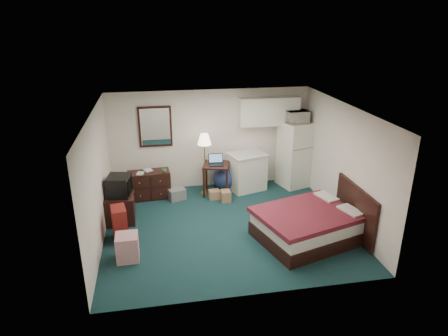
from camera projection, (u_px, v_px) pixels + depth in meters
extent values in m
cube|color=#153034|center=(227.00, 226.00, 8.44)|extent=(5.00, 4.50, 0.01)
cube|color=silver|center=(227.00, 110.00, 7.54)|extent=(5.00, 4.50, 0.01)
cube|color=silver|center=(210.00, 139.00, 10.05)|extent=(5.00, 0.01, 2.50)
cube|color=silver|center=(254.00, 226.00, 5.92)|extent=(5.00, 0.01, 2.50)
cube|color=silver|center=(97.00, 180.00, 7.57)|extent=(0.01, 4.50, 2.50)
cube|color=silver|center=(343.00, 164.00, 8.40)|extent=(0.01, 4.50, 2.50)
sphere|color=navy|center=(224.00, 178.00, 10.17)|extent=(0.67, 0.67, 0.59)
imported|color=white|center=(297.00, 115.00, 9.79)|extent=(0.57, 0.35, 0.36)
imported|color=#95784B|center=(137.00, 169.00, 9.37)|extent=(0.16, 0.05, 0.22)
imported|color=#95784B|center=(144.00, 167.00, 9.51)|extent=(0.18, 0.09, 0.24)
imported|color=#44883B|center=(164.00, 170.00, 9.50)|extent=(0.12, 0.11, 0.11)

